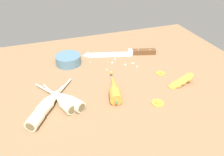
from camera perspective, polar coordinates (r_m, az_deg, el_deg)
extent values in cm
cube|color=brown|center=(91.37, -0.41, -1.19)|extent=(120.00, 90.00, 4.00)
cube|color=silver|center=(107.70, -0.70, 5.93)|extent=(20.45, 9.53, 0.50)
cone|color=silver|center=(107.76, -6.69, 5.71)|extent=(3.94, 4.61, 3.96)
cube|color=silver|center=(108.25, 4.62, 6.48)|extent=(2.71, 3.36, 2.20)
cube|color=brown|center=(109.34, 8.02, 6.54)|extent=(11.35, 5.61, 2.20)
sphere|color=silver|center=(108.34, 6.60, 7.03)|extent=(0.50, 0.50, 0.50)
sphere|color=silver|center=(109.45, 9.51, 7.07)|extent=(0.50, 0.50, 0.50)
cylinder|color=orange|center=(77.74, 0.87, -4.48)|extent=(5.36, 6.20, 4.20)
cone|color=orange|center=(82.88, 0.40, -1.77)|extent=(6.95, 13.43, 3.99)
sphere|color=orange|center=(90.15, -0.14, 1.40)|extent=(1.20, 1.20, 1.20)
cylinder|color=#5B7F3D|center=(75.19, 1.13, -6.00)|extent=(1.40, 1.26, 1.20)
cylinder|color=beige|center=(75.32, -9.17, -6.53)|extent=(6.38, 6.81, 4.00)
cone|color=beige|center=(80.06, -13.04, -4.30)|extent=(8.58, 10.28, 3.80)
cylinder|color=beige|center=(85.86, -16.43, -2.77)|extent=(6.43, 9.25, 0.70)
cylinder|color=brown|center=(73.74, -7.65, -7.39)|extent=(2.50, 1.79, 2.80)
cylinder|color=beige|center=(76.35, -16.57, -7.06)|extent=(6.15, 6.34, 4.00)
cone|color=beige|center=(80.71, -14.07, -4.12)|extent=(8.26, 9.31, 3.80)
cylinder|color=beige|center=(86.03, -11.74, -1.92)|extent=(6.19, 8.04, 0.70)
cylinder|color=brown|center=(74.87, -17.55, -8.20)|extent=(2.43, 1.90, 2.80)
cylinder|color=beige|center=(72.48, -18.85, -10.11)|extent=(6.16, 6.49, 4.00)
cone|color=beige|center=(76.86, -16.21, -6.67)|extent=(8.19, 9.71, 3.80)
cylinder|color=beige|center=(82.29, -13.76, -4.04)|extent=(6.00, 8.64, 0.70)
cylinder|color=brown|center=(71.01, -19.89, -11.44)|extent=(2.51, 1.79, 2.80)
cylinder|color=beige|center=(74.91, -10.92, -7.00)|extent=(5.40, 5.74, 4.00)
cone|color=beige|center=(79.46, -13.31, -4.67)|extent=(6.52, 8.99, 3.80)
cylinder|color=beige|center=(84.87, -15.39, -3.04)|extent=(3.88, 8.48, 0.70)
cylinder|color=brown|center=(73.35, -9.98, -7.90)|extent=(2.72, 1.30, 2.80)
cylinder|color=orange|center=(88.17, 14.93, -2.05)|extent=(3.19, 3.19, 0.70)
cylinder|color=orange|center=(88.64, 15.45, -1.74)|extent=(3.17, 3.09, 2.09)
cylinder|color=orange|center=(88.92, 16.01, -1.53)|extent=(3.45, 3.37, 1.74)
cylinder|color=orange|center=(89.45, 16.43, -1.19)|extent=(3.32, 3.24, 1.90)
cylinder|color=orange|center=(90.12, 17.15, -0.86)|extent=(3.29, 3.21, 1.87)
cylinder|color=orange|center=(90.42, 17.41, -0.60)|extent=(3.19, 3.11, 1.75)
cylinder|color=orange|center=(90.98, 17.82, -0.27)|extent=(3.34, 3.26, 1.95)
cylinder|color=orange|center=(91.48, 18.50, -0.03)|extent=(3.34, 3.27, 1.98)
cylinder|color=orange|center=(92.35, 18.85, 0.42)|extent=(3.30, 3.23, 2.07)
cylinder|color=orange|center=(95.26, 12.10, 1.25)|extent=(3.67, 3.67, 0.70)
cylinder|color=#FF9E2B|center=(95.12, 12.12, 1.39)|extent=(1.54, 1.54, 0.16)
cylinder|color=orange|center=(79.16, 11.43, -6.08)|extent=(4.40, 4.40, 0.70)
cylinder|color=#FF9E2B|center=(79.00, 11.45, -5.93)|extent=(1.85, 1.85, 0.16)
cylinder|color=slate|center=(101.37, -10.92, 4.56)|extent=(11.00, 11.00, 4.00)
cylinder|color=#3E5C6C|center=(101.14, -10.95, 4.79)|extent=(8.80, 8.80, 2.80)
sphere|color=silver|center=(100.94, 0.08, 4.06)|extent=(0.90, 0.90, 0.90)
sphere|color=silver|center=(101.00, 4.97, 3.81)|extent=(0.47, 0.47, 0.47)
sphere|color=silver|center=(98.44, 6.27, 2.97)|extent=(0.72, 0.72, 0.72)
sphere|color=silver|center=(103.71, 0.77, 4.88)|extent=(0.78, 0.78, 0.78)
sphere|color=silver|center=(100.99, 5.39, 3.91)|extent=(0.87, 0.87, 0.87)
sphere|color=silver|center=(102.06, -5.52, 4.10)|extent=(0.42, 0.42, 0.42)
sphere|color=silver|center=(99.52, 3.39, 3.53)|extent=(0.85, 0.85, 0.85)
sphere|color=silver|center=(95.97, -1.33, 2.31)|extent=(0.68, 0.68, 0.68)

